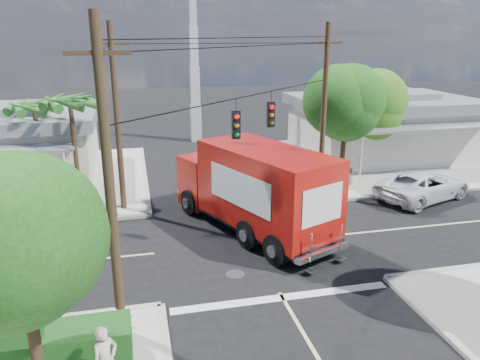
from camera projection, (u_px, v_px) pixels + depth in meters
name	position (u px, v px, depth m)	size (l,w,h in m)	color
ground	(251.00, 244.00, 19.64)	(120.00, 120.00, 0.00)	black
sidewalk_ne	(365.00, 161.00, 32.07)	(14.12, 14.12, 0.14)	#ADA79C
sidewalk_nw	(25.00, 183.00, 27.39)	(14.12, 14.12, 0.14)	#ADA79C
road_markings	(260.00, 259.00, 18.27)	(32.00, 32.00, 0.01)	beige
building_ne	(382.00, 125.00, 32.75)	(11.80, 10.20, 4.50)	silver
building_nw	(6.00, 142.00, 27.98)	(10.80, 10.20, 4.30)	beige
radio_tower	(195.00, 71.00, 36.64)	(0.80, 0.80, 17.00)	silver
tree_sw_front	(19.00, 238.00, 9.83)	(3.88, 3.78, 6.03)	#422D1C
tree_ne_front	(347.00, 102.00, 26.04)	(4.21, 4.14, 6.66)	#422D1C
tree_ne_back	(369.00, 106.00, 28.81)	(3.77, 3.66, 5.82)	#422D1C
palm_nw_front	(70.00, 104.00, 23.48)	(3.01, 3.08, 5.59)	#422D1C
palm_nw_back	(34.00, 109.00, 24.56)	(3.01, 3.08, 5.19)	#422D1C
utility_poles	(205.00, 129.00, 19.39)	(12.00, 10.68, 9.00)	#473321
picket_fence	(21.00, 336.00, 12.55)	(5.94, 0.06, 1.00)	silver
hedge_sw	(6.00, 356.00, 11.76)	(6.20, 1.20, 1.10)	#144416
vending_boxes	(335.00, 176.00, 26.59)	(1.90, 0.50, 1.10)	red
delivery_truck	(254.00, 189.00, 20.36)	(5.95, 9.33, 3.91)	black
parked_car	(423.00, 185.00, 24.71)	(2.55, 5.53, 1.54)	silver
pedestrian	(106.00, 360.00, 11.11)	(0.65, 0.42, 1.77)	beige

